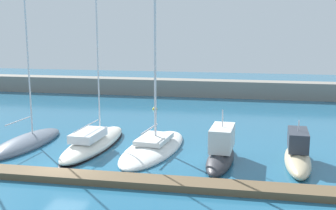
# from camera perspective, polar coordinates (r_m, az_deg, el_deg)

# --- Properties ---
(ground_plane) EXTENTS (120.00, 120.00, 0.00)m
(ground_plane) POSITION_cam_1_polar(r_m,az_deg,el_deg) (28.00, -13.83, -8.64)
(ground_plane) COLOR #236084
(dock_pier) EXTENTS (45.05, 1.60, 0.42)m
(dock_pier) POSITION_cam_1_polar(r_m,az_deg,el_deg) (26.77, -15.07, -9.13)
(dock_pier) COLOR brown
(dock_pier) RESTS_ON ground_plane
(breakwater_seawall) EXTENTS (108.00, 2.54, 2.13)m
(breakwater_seawall) POSITION_cam_1_polar(r_m,az_deg,el_deg) (56.54, -0.86, 2.45)
(breakwater_seawall) COLOR gray
(breakwater_seawall) RESTS_ON ground_plane
(sailboat_slate_fourth) EXTENTS (3.33, 9.05, 14.99)m
(sailboat_slate_fourth) POSITION_cam_1_polar(r_m,az_deg,el_deg) (34.57, -18.54, -4.81)
(sailboat_slate_fourth) COLOR slate
(sailboat_slate_fourth) RESTS_ON ground_plane
(sailboat_ivory_fifth) EXTENTS (3.06, 10.34, 16.60)m
(sailboat_ivory_fifth) POSITION_cam_1_polar(r_m,az_deg,el_deg) (32.52, -10.00, -5.00)
(sailboat_ivory_fifth) COLOR silver
(sailboat_ivory_fifth) RESTS_ON ground_plane
(sailboat_white_sixth) EXTENTS (4.68, 10.63, 19.03)m
(sailboat_white_sixth) POSITION_cam_1_polar(r_m,az_deg,el_deg) (31.54, -1.97, -5.61)
(sailboat_white_sixth) COLOR white
(sailboat_white_sixth) RESTS_ON ground_plane
(motorboat_charcoal_seventh) EXTENTS (2.12, 6.87, 3.81)m
(motorboat_charcoal_seventh) POSITION_cam_1_polar(r_m,az_deg,el_deg) (29.12, 7.17, -6.10)
(motorboat_charcoal_seventh) COLOR #2D2D33
(motorboat_charcoal_seventh) RESTS_ON ground_plane
(motorboat_sand_eighth) EXTENTS (2.01, 6.99, 3.19)m
(motorboat_sand_eighth) POSITION_cam_1_polar(r_m,az_deg,el_deg) (29.60, 17.06, -6.42)
(motorboat_sand_eighth) COLOR beige
(motorboat_sand_eighth) RESTS_ON ground_plane
(mooring_buoy_yellow) EXTENTS (0.57, 0.57, 0.57)m
(mooring_buoy_yellow) POSITION_cam_1_polar(r_m,az_deg,el_deg) (46.76, -1.79, -0.60)
(mooring_buoy_yellow) COLOR yellow
(mooring_buoy_yellow) RESTS_ON ground_plane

